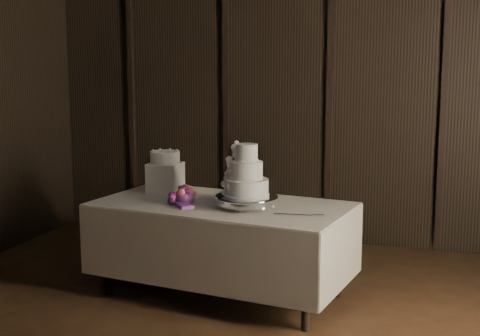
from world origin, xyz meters
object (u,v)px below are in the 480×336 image
object	(u,v)px
small_cake	(165,157)
wedding_cake	(242,176)
display_table	(222,245)
box_pedestal	(165,177)
cake_stand	(247,202)
bouquet	(184,196)

from	to	relation	value
small_cake	wedding_cake	bearing A→B (deg)	-26.36
display_table	box_pedestal	bearing A→B (deg)	162.69
display_table	cake_stand	xyz separation A→B (m)	(0.23, -0.09, 0.39)
box_pedestal	cake_stand	bearing A→B (deg)	-24.61
box_pedestal	wedding_cake	bearing A→B (deg)	-26.36
display_table	wedding_cake	bearing A→B (deg)	-19.89
display_table	wedding_cake	size ratio (longest dim) A/B	5.27
display_table	bouquet	xyz separation A→B (m)	(-0.28, -0.11, 0.40)
display_table	small_cake	bearing A→B (deg)	162.69
small_cake	box_pedestal	bearing A→B (deg)	0.00
box_pedestal	small_cake	world-z (taller)	small_cake
wedding_cake	small_cake	world-z (taller)	wedding_cake
wedding_cake	small_cake	bearing A→B (deg)	153.27
bouquet	box_pedestal	bearing A→B (deg)	129.62
display_table	box_pedestal	world-z (taller)	box_pedestal
display_table	wedding_cake	world-z (taller)	wedding_cake
wedding_cake	small_cake	distance (m)	0.91
cake_stand	box_pedestal	bearing A→B (deg)	155.39
wedding_cake	bouquet	xyz separation A→B (m)	(-0.48, -0.00, -0.19)
cake_stand	small_cake	distance (m)	0.96
box_pedestal	display_table	bearing A→B (deg)	-25.71
wedding_cake	bouquet	world-z (taller)	wedding_cake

